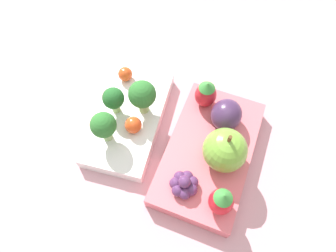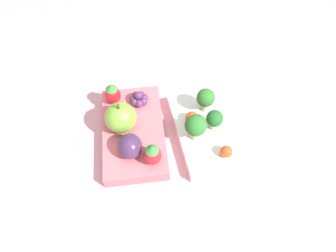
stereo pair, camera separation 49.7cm
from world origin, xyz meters
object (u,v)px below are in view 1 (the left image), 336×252
Objects in this scene: plum at (226,115)px; cherry_tomato_1 at (133,125)px; bento_box_savoury at (130,116)px; cherry_tomato_0 at (125,74)px; broccoli_floret_2 at (112,101)px; broccoli_floret_1 at (142,95)px; grape_cluster at (184,184)px; strawberry_1 at (206,94)px; strawberry_0 at (221,201)px; broccoli_floret_0 at (104,126)px; apple at (225,150)px; bento_box_fruit at (209,153)px.

cherry_tomato_1 is at bearing 116.27° from plum.
cherry_tomato_0 reaches higher than bento_box_savoury.
broccoli_floret_2 is 0.16m from plum.
broccoli_floret_1 is at bearing -53.97° from bento_box_savoury.
grape_cluster reaches higher than bento_box_savoury.
strawberry_0 is at bearing -154.14° from strawberry_1.
apple is at bearing -80.14° from broccoli_floret_0.
bento_box_savoury is 4.13× the size of plum.
apple reaches higher than bento_box_fruit.
bento_box_savoury is at bearing 119.83° from strawberry_1.
apple is 0.06m from strawberry_0.
strawberry_1 is at bearing 25.11° from bento_box_fruit.
broccoli_floret_0 is (-0.05, 0.01, 0.05)m from bento_box_savoury.
broccoli_floret_2 is at bearing -168.36° from cherry_tomato_0.
grape_cluster is (-0.03, -0.13, -0.02)m from broccoli_floret_0.
cherry_tomato_1 is at bearing 61.21° from grape_cluster.
apple is 1.80× the size of grape_cluster.
strawberry_0 is (-0.14, -0.20, 0.02)m from cherry_tomato_0.
broccoli_floret_1 is 0.09m from strawberry_1.
bento_box_savoury is 0.12m from strawberry_1.
grape_cluster is (-0.13, -0.02, -0.01)m from strawberry_1.
plum is at bearing -63.73° from cherry_tomato_1.
broccoli_floret_1 is (0.01, -0.02, 0.05)m from bento_box_savoury.
broccoli_floret_2 is at bearing 118.38° from broccoli_floret_1.
apple reaches higher than broccoli_floret_1.
broccoli_floret_1 is at bearing -24.84° from broccoli_floret_0.
plum is (0.04, -0.16, -0.00)m from broccoli_floret_2.
broccoli_floret_1 is 0.04m from cherry_tomato_1.
bento_box_fruit is 4.27× the size of strawberry_0.
bento_box_fruit is (-0.01, -0.13, 0.00)m from bento_box_savoury.
plum is (-0.02, -0.17, 0.01)m from cherry_tomato_0.
broccoli_floret_0 is 0.07m from broccoli_floret_1.
bento_box_fruit is at bearing -103.13° from broccoli_floret_1.
broccoli_floret_1 is at bearing -61.62° from broccoli_floret_2.
plum is 0.11m from grape_cluster.
broccoli_floret_0 is at bearing 119.87° from plum.
strawberry_1 reaches higher than cherry_tomato_0.
broccoli_floret_1 reaches higher than broccoli_floret_0.
cherry_tomato_1 is 0.65× the size of grape_cluster.
bento_box_savoury is 8.57× the size of cherry_tomato_0.
cherry_tomato_1 is at bearing 90.82° from apple.
bento_box_savoury is 4.08× the size of strawberry_0.
broccoli_floret_0 is at bearing -167.96° from cherry_tomato_0.
bento_box_savoury is 0.07m from cherry_tomato_0.
strawberry_1 is 1.28× the size of grape_cluster.
broccoli_floret_1 is 0.14m from grape_cluster.
cherry_tomato_1 is 0.13m from apple.
bento_box_savoury is at bearing -11.84° from broccoli_floret_0.
broccoli_floret_1 reaches higher than cherry_tomato_0.
bento_box_fruit is 8.22× the size of cherry_tomato_1.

